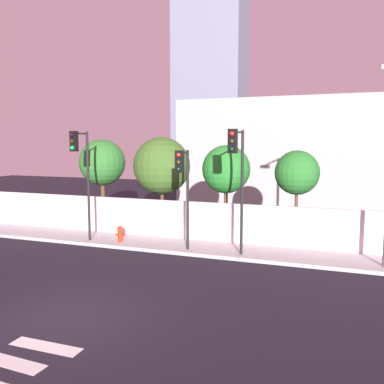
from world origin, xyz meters
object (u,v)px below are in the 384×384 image
(roadside_tree_leftmost, at_px, (102,163))
(roadside_tree_midleft, at_px, (162,166))
(traffic_light_left, at_px, (237,165))
(roadside_tree_rightmost, at_px, (297,173))
(fire_hydrant, at_px, (120,233))
(traffic_light_center, at_px, (81,163))
(roadside_tree_midright, at_px, (226,170))
(traffic_light_right, at_px, (183,178))

(roadside_tree_leftmost, distance_m, roadside_tree_midleft, 3.59)
(traffic_light_left, xyz_separation_m, roadside_tree_rightmost, (1.79, 4.03, -0.51))
(fire_hydrant, distance_m, roadside_tree_rightmost, 8.65)
(roadside_tree_midleft, relative_size, roadside_tree_rightmost, 1.15)
(traffic_light_center, relative_size, roadside_tree_midleft, 1.01)
(traffic_light_center, xyz_separation_m, fire_hydrant, (1.58, 0.65, -3.27))
(traffic_light_left, distance_m, roadside_tree_midright, 4.36)
(traffic_light_right, relative_size, roadside_tree_midleft, 0.85)
(traffic_light_left, relative_size, roadside_tree_midleft, 1.01)
(traffic_light_right, relative_size, roadside_tree_rightmost, 0.97)
(traffic_light_left, bearing_deg, traffic_light_center, 177.74)
(traffic_light_right, bearing_deg, traffic_light_left, -3.69)
(traffic_light_right, height_order, roadside_tree_midright, roadside_tree_midright)
(traffic_light_center, height_order, fire_hydrant, traffic_light_center)
(fire_hydrant, xyz_separation_m, roadside_tree_leftmost, (-2.86, 3.09, 3.08))
(fire_hydrant, bearing_deg, roadside_tree_rightmost, 22.17)
(roadside_tree_midleft, bearing_deg, traffic_light_left, -38.50)
(traffic_light_center, xyz_separation_m, roadside_tree_rightmost, (9.16, 3.74, -0.49))
(traffic_light_left, xyz_separation_m, traffic_light_right, (-2.31, 0.15, -0.57))
(traffic_light_left, distance_m, roadside_tree_midleft, 6.48)
(fire_hydrant, height_order, roadside_tree_midright, roadside_tree_midright)
(traffic_light_center, xyz_separation_m, roadside_tree_midleft, (2.31, 3.74, -0.29))
(traffic_light_left, relative_size, traffic_light_right, 1.19)
(traffic_light_left, relative_size, roadside_tree_midright, 1.10)
(fire_hydrant, bearing_deg, traffic_light_right, -12.82)
(traffic_light_left, relative_size, roadside_tree_rightmost, 1.16)
(roadside_tree_midright, bearing_deg, traffic_light_right, -100.31)
(traffic_light_left, bearing_deg, roadside_tree_midleft, 141.50)
(roadside_tree_leftmost, bearing_deg, roadside_tree_midleft, 0.00)
(traffic_light_right, distance_m, fire_hydrant, 4.49)
(fire_hydrant, distance_m, roadside_tree_midright, 5.94)
(traffic_light_right, height_order, roadside_tree_rightmost, traffic_light_right)
(traffic_light_center, bearing_deg, fire_hydrant, 22.35)
(roadside_tree_leftmost, distance_m, roadside_tree_rightmost, 10.44)
(traffic_light_left, height_order, fire_hydrant, traffic_light_left)
(traffic_light_center, xyz_separation_m, roadside_tree_midright, (5.77, 3.74, -0.40))
(roadside_tree_leftmost, distance_m, roadside_tree_midright, 7.05)
(traffic_light_center, relative_size, roadside_tree_rightmost, 1.16)
(traffic_light_right, height_order, roadside_tree_leftmost, roadside_tree_leftmost)
(traffic_light_center, distance_m, roadside_tree_midright, 6.89)
(fire_hydrant, bearing_deg, traffic_light_center, -157.65)
(traffic_light_left, xyz_separation_m, roadside_tree_midright, (-1.61, 4.03, -0.42))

